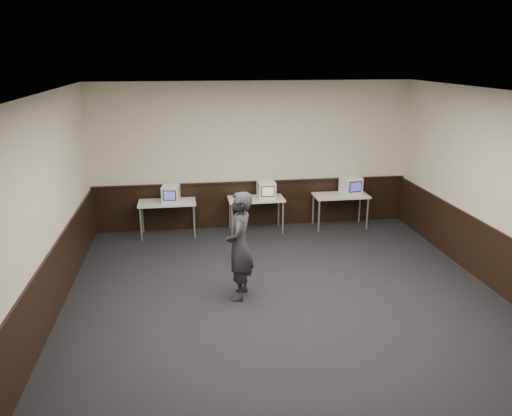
{
  "coord_description": "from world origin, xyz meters",
  "views": [
    {
      "loc": [
        -1.5,
        -6.65,
        3.73
      ],
      "look_at": [
        -0.29,
        1.6,
        1.15
      ],
      "focal_mm": 35.0,
      "sensor_mm": 36.0,
      "label": 1
    }
  ],
  "objects": [
    {
      "name": "floor",
      "position": [
        0.0,
        0.0,
        0.0
      ],
      "size": [
        8.0,
        8.0,
        0.0
      ],
      "primitive_type": "plane",
      "color": "black",
      "rests_on": "ground"
    },
    {
      "name": "ceiling",
      "position": [
        0.0,
        0.0,
        3.2
      ],
      "size": [
        8.0,
        8.0,
        0.0
      ],
      "primitive_type": "plane",
      "rotation": [
        3.14,
        0.0,
        0.0
      ],
      "color": "white",
      "rests_on": "back_wall"
    },
    {
      "name": "back_wall",
      "position": [
        0.0,
        4.0,
        1.6
      ],
      "size": [
        7.0,
        0.0,
        7.0
      ],
      "primitive_type": "plane",
      "rotation": [
        1.57,
        0.0,
        0.0
      ],
      "color": "beige",
      "rests_on": "ground"
    },
    {
      "name": "front_wall",
      "position": [
        0.0,
        -4.0,
        1.6
      ],
      "size": [
        7.0,
        0.0,
        7.0
      ],
      "primitive_type": "plane",
      "rotation": [
        -1.57,
        0.0,
        0.0
      ],
      "color": "beige",
      "rests_on": "ground"
    },
    {
      "name": "left_wall",
      "position": [
        -3.5,
        0.0,
        1.6
      ],
      "size": [
        0.0,
        8.0,
        8.0
      ],
      "primitive_type": "plane",
      "rotation": [
        1.57,
        0.0,
        1.57
      ],
      "color": "beige",
      "rests_on": "ground"
    },
    {
      "name": "wainscot_back",
      "position": [
        0.0,
        3.98,
        0.5
      ],
      "size": [
        6.98,
        0.04,
        1.0
      ],
      "primitive_type": "cube",
      "color": "black",
      "rests_on": "back_wall"
    },
    {
      "name": "wainscot_left",
      "position": [
        -3.48,
        0.0,
        0.5
      ],
      "size": [
        0.04,
        7.98,
        1.0
      ],
      "primitive_type": "cube",
      "color": "black",
      "rests_on": "left_wall"
    },
    {
      "name": "wainscot_right",
      "position": [
        3.48,
        0.0,
        0.5
      ],
      "size": [
        0.04,
        7.98,
        1.0
      ],
      "primitive_type": "cube",
      "color": "black",
      "rests_on": "right_wall"
    },
    {
      "name": "wainscot_rail",
      "position": [
        0.0,
        3.96,
        1.02
      ],
      "size": [
        6.98,
        0.06,
        0.04
      ],
      "primitive_type": "cube",
      "color": "black",
      "rests_on": "wainscot_back"
    },
    {
      "name": "desk_left",
      "position": [
        -1.9,
        3.6,
        0.68
      ],
      "size": [
        1.2,
        0.6,
        0.75
      ],
      "color": "silver",
      "rests_on": "ground"
    },
    {
      "name": "desk_center",
      "position": [
        0.0,
        3.6,
        0.68
      ],
      "size": [
        1.2,
        0.6,
        0.75
      ],
      "color": "silver",
      "rests_on": "ground"
    },
    {
      "name": "desk_right",
      "position": [
        1.9,
        3.6,
        0.68
      ],
      "size": [
        1.2,
        0.6,
        0.75
      ],
      "color": "silver",
      "rests_on": "ground"
    },
    {
      "name": "emac_left",
      "position": [
        -1.81,
        3.56,
        0.93
      ],
      "size": [
        0.4,
        0.42,
        0.36
      ],
      "rotation": [
        0.0,
        0.0,
        -0.13
      ],
      "color": "white",
      "rests_on": "desk_left"
    },
    {
      "name": "emac_center",
      "position": [
        0.22,
        3.55,
        0.94
      ],
      "size": [
        0.38,
        0.41,
        0.37
      ],
      "rotation": [
        0.0,
        0.0,
        0.01
      ],
      "color": "white",
      "rests_on": "desk_center"
    },
    {
      "name": "emac_right",
      "position": [
        2.13,
        3.62,
        0.95
      ],
      "size": [
        0.46,
        0.48,
        0.39
      ],
      "rotation": [
        0.0,
        0.0,
        0.17
      ],
      "color": "white",
      "rests_on": "desk_right"
    },
    {
      "name": "person",
      "position": [
        -0.71,
        0.55,
        0.87
      ],
      "size": [
        0.58,
        0.73,
        1.74
      ],
      "primitive_type": "imported",
      "rotation": [
        0.0,
        0.0,
        -1.86
      ],
      "color": "#26272B",
      "rests_on": "ground"
    }
  ]
}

